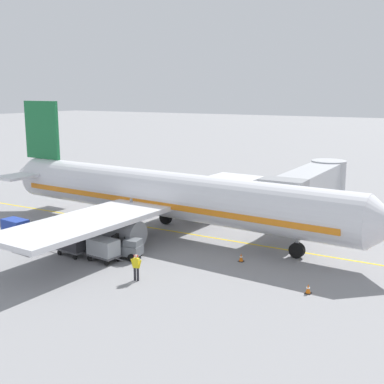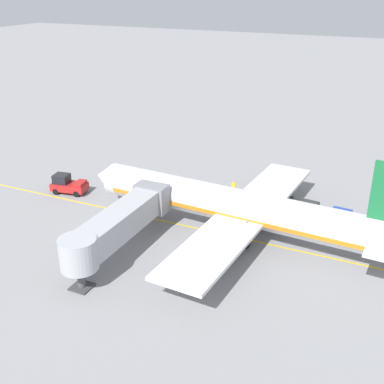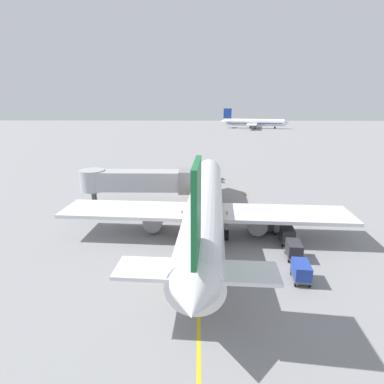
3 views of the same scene
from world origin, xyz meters
TOP-DOWN VIEW (x-y plane):
  - ground_plane at (0.00, 0.00)m, footprint 400.00×400.00m
  - gate_lead_in_line at (0.00, 0.00)m, footprint 0.24×80.00m
  - parked_airliner at (0.68, -1.86)m, footprint 30.25×37.33m
  - jet_bridge at (-8.30, 7.31)m, footprint 15.44×3.50m
  - baggage_tug_lead at (7.47, -0.83)m, footprint 1.63×2.66m
  - baggage_cart_front at (8.78, -1.70)m, footprint 1.51×2.95m
  - baggage_cart_second_in_train at (8.92, -4.41)m, footprint 1.51×2.95m
  - baggage_cart_third_in_train at (8.65, -7.54)m, footprint 1.51×2.95m
  - baggage_cart_tail_end at (8.12, -11.27)m, footprint 1.51×2.95m
  - ground_crew_wing_walker at (10.58, 2.43)m, footprint 0.32×0.72m
  - safety_cone_nose_left at (4.07, 6.54)m, footprint 0.36×0.36m
  - safety_cone_nose_right at (7.19, 12.25)m, footprint 0.36×0.36m

SIDE VIEW (x-z plane):
  - ground_plane at x=0.00m, z-range 0.00..0.00m
  - gate_lead_in_line at x=0.00m, z-range 0.00..0.01m
  - safety_cone_nose_left at x=4.07m, z-range -0.01..0.58m
  - safety_cone_nose_right at x=7.19m, z-range -0.01..0.58m
  - baggage_tug_lead at x=7.47m, z-range -0.10..1.52m
  - baggage_cart_front at x=8.78m, z-range 0.16..1.74m
  - baggage_cart_second_in_train at x=8.92m, z-range 0.16..1.74m
  - baggage_cart_third_in_train at x=8.65m, z-range 0.16..1.74m
  - baggage_cart_tail_end at x=8.12m, z-range 0.16..1.74m
  - ground_crew_wing_walker at x=10.58m, z-range 0.11..1.80m
  - parked_airliner at x=0.68m, z-range -2.13..8.50m
  - jet_bridge at x=-8.30m, z-range 0.97..5.95m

